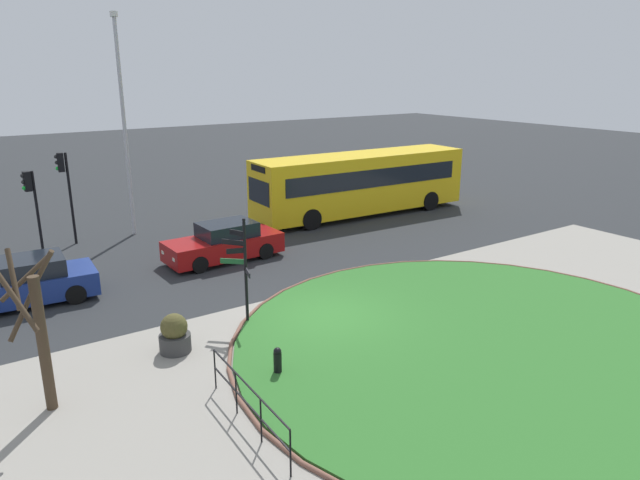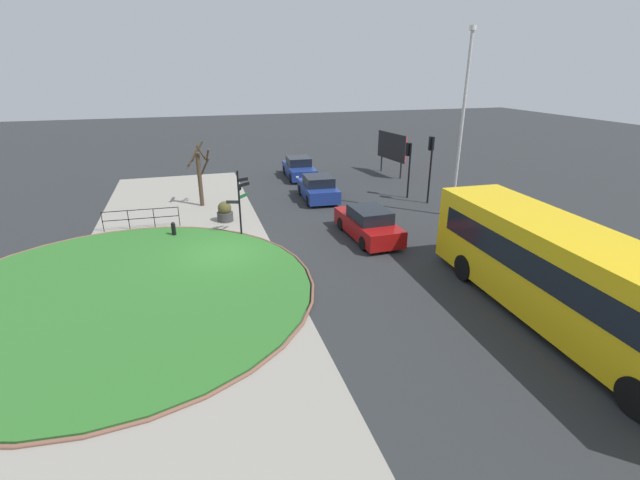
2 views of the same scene
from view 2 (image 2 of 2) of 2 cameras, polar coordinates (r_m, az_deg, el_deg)
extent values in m
plane|color=#282B2D|center=(19.77, -12.14, -1.82)|extent=(120.00, 120.00, 0.00)
cube|color=gray|center=(19.76, -17.64, -2.37)|extent=(32.00, 8.19, 0.02)
cylinder|color=#2D6B28|center=(17.58, -24.29, -6.22)|extent=(13.71, 13.71, 0.10)
torus|color=brown|center=(17.58, -24.29, -6.21)|extent=(14.02, 14.02, 0.11)
cylinder|color=black|center=(21.31, -10.30, 4.46)|extent=(0.09, 0.09, 3.10)
sphere|color=black|center=(20.91, -10.59, 8.65)|extent=(0.10, 0.10, 0.10)
cube|color=black|center=(21.15, -9.83, 7.66)|extent=(0.23, 0.46, 0.15)
cube|color=black|center=(21.33, -9.73, 7.03)|extent=(0.44, 0.55, 0.15)
cube|color=black|center=(21.39, -10.26, 6.49)|extent=(0.46, 0.19, 0.15)
cube|color=#195128|center=(21.52, -9.76, 5.65)|extent=(0.54, 0.49, 0.15)
cube|color=black|center=(21.33, -11.21, 4.81)|extent=(0.20, 0.56, 0.15)
cylinder|color=black|center=(22.36, -18.27, 1.14)|extent=(0.20, 0.20, 0.61)
sphere|color=black|center=(22.25, -18.37, 1.96)|extent=(0.19, 0.19, 0.19)
cube|color=black|center=(23.78, -22.12, 3.62)|extent=(0.17, 3.60, 0.03)
cube|color=black|center=(23.91, -21.97, 2.59)|extent=(0.17, 3.60, 0.03)
cylinder|color=black|center=(23.73, -17.66, 2.88)|extent=(0.04, 0.04, 1.01)
cylinder|color=black|center=(23.85, -20.53, 2.61)|extent=(0.04, 0.04, 1.01)
cylinder|color=black|center=(24.02, -23.37, 2.33)|extent=(0.04, 0.04, 1.01)
cylinder|color=black|center=(24.26, -26.15, 2.05)|extent=(0.04, 0.04, 1.01)
cube|color=yellow|center=(15.42, 29.42, -4.25)|extent=(11.55, 2.92, 2.83)
cube|color=black|center=(14.44, 26.01, -3.53)|extent=(10.09, 0.37, 0.88)
cube|color=black|center=(16.16, 32.96, -2.33)|extent=(10.09, 0.37, 0.88)
cube|color=black|center=(19.53, 18.26, 3.00)|extent=(0.09, 2.07, 1.10)
cube|color=black|center=(19.24, 18.62, 5.96)|extent=(0.07, 1.39, 0.28)
cylinder|color=black|center=(17.77, 18.09, -3.41)|extent=(1.01, 0.33, 1.00)
cylinder|color=black|center=(19.07, 24.01, -2.54)|extent=(1.01, 0.33, 1.00)
cylinder|color=black|center=(13.13, 35.65, -16.14)|extent=(1.01, 0.33, 1.00)
cube|color=navy|center=(27.34, -0.26, 6.38)|extent=(4.12, 2.10, 0.75)
cube|color=black|center=(27.03, -0.19, 7.63)|extent=(1.98, 1.75, 0.56)
cube|color=#EAEACC|center=(29.13, -2.22, 7.39)|extent=(0.03, 0.20, 0.12)
cube|color=#EAEACC|center=(29.36, -0.07, 7.51)|extent=(0.03, 0.20, 0.12)
cylinder|color=black|center=(28.42, -2.50, 6.46)|extent=(0.65, 0.26, 0.64)
cylinder|color=black|center=(28.76, 0.85, 6.66)|extent=(0.65, 0.26, 0.64)
cylinder|color=black|center=(26.06, -1.48, 5.09)|extent=(0.65, 0.26, 0.64)
cylinder|color=black|center=(26.44, 2.14, 5.32)|extent=(0.65, 0.26, 0.64)
cube|color=maroon|center=(21.19, 6.15, 1.76)|extent=(4.56, 1.89, 0.77)
cube|color=black|center=(20.82, 6.42, 3.31)|extent=(2.15, 1.61, 0.55)
cube|color=#EAEACC|center=(22.96, 2.65, 3.52)|extent=(0.03, 0.20, 0.12)
cube|color=#EAEACC|center=(23.34, 5.08, 3.76)|extent=(0.03, 0.20, 0.12)
cylinder|color=black|center=(22.19, 2.78, 2.12)|extent=(0.65, 0.24, 0.64)
cylinder|color=black|center=(22.78, 6.53, 2.53)|extent=(0.65, 0.24, 0.64)
cylinder|color=black|center=(19.77, 5.65, -0.43)|extent=(0.65, 0.24, 0.64)
cylinder|color=black|center=(20.44, 9.76, 0.10)|extent=(0.65, 0.24, 0.64)
cube|color=navy|center=(32.95, -2.69, 8.93)|extent=(4.45, 2.04, 0.72)
cube|color=black|center=(32.98, -2.77, 10.10)|extent=(1.97, 1.70, 0.58)
cube|color=#EAEACC|center=(30.96, -0.91, 8.21)|extent=(0.03, 0.20, 0.12)
cube|color=#EAEACC|center=(30.74, -2.92, 8.09)|extent=(0.03, 0.20, 0.12)
cylinder|color=black|center=(31.87, -0.74, 8.13)|extent=(0.65, 0.25, 0.64)
cylinder|color=black|center=(31.55, -3.71, 7.95)|extent=(0.65, 0.25, 0.64)
cylinder|color=black|center=(34.44, -1.75, 9.13)|extent=(0.65, 0.25, 0.64)
cylinder|color=black|center=(34.15, -4.51, 8.97)|extent=(0.65, 0.25, 0.64)
cylinder|color=black|center=(26.97, 13.97, 8.60)|extent=(0.11, 0.11, 3.90)
cube|color=black|center=(26.88, 14.12, 11.94)|extent=(0.30, 0.30, 0.78)
sphere|color=black|center=(26.98, 14.06, 12.51)|extent=(0.16, 0.16, 0.16)
sphere|color=black|center=(27.02, 14.01, 12.00)|extent=(0.16, 0.16, 0.16)
sphere|color=green|center=(27.06, 13.97, 11.49)|extent=(0.16, 0.16, 0.16)
cylinder|color=black|center=(27.94, 11.38, 8.68)|extent=(0.11, 0.11, 3.36)
cube|color=black|center=(27.86, 11.33, 11.36)|extent=(0.29, 0.29, 0.78)
sphere|color=black|center=(27.94, 11.18, 11.90)|extent=(0.16, 0.16, 0.16)
sphere|color=black|center=(27.98, 11.15, 11.41)|extent=(0.16, 0.16, 0.16)
sphere|color=green|center=(28.02, 11.11, 10.92)|extent=(0.16, 0.16, 0.16)
cylinder|color=#B7B7BC|center=(24.46, 17.69, 13.33)|extent=(0.16, 0.16, 9.22)
cylinder|color=silver|center=(24.33, 19.05, 24.38)|extent=(0.32, 0.32, 0.22)
cylinder|color=black|center=(35.25, 7.94, 10.46)|extent=(0.12, 0.12, 2.13)
cylinder|color=black|center=(33.04, 10.39, 9.59)|extent=(0.12, 0.12, 2.13)
cube|color=red|center=(33.95, 9.23, 11.80)|extent=(3.57, 0.57, 1.85)
cube|color=black|center=(33.91, 9.13, 11.80)|extent=(3.66, 0.49, 1.95)
cylinder|color=#383838|center=(23.95, -12.08, 2.95)|extent=(0.83, 0.83, 0.50)
sphere|color=#4C4723|center=(23.81, -12.17, 4.04)|extent=(0.70, 0.70, 0.70)
cylinder|color=#423323|center=(26.66, -15.18, 7.47)|extent=(0.24, 0.24, 3.11)
cylinder|color=#423323|center=(26.70, -15.53, 10.90)|extent=(0.12, 0.80, 1.16)
cylinder|color=#423323|center=(26.45, -14.26, 10.54)|extent=(1.18, 0.22, 0.92)
cylinder|color=#423323|center=(26.74, -14.57, 9.14)|extent=(0.85, 0.59, 1.14)
cylinder|color=#423323|center=(26.80, -16.04, 10.17)|extent=(0.67, 0.93, 1.29)
cylinder|color=#423323|center=(26.14, -15.04, 10.80)|extent=(0.55, 0.56, 0.93)
camera|label=1|loc=(29.88, -42.19, 15.35)|focal=32.46mm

